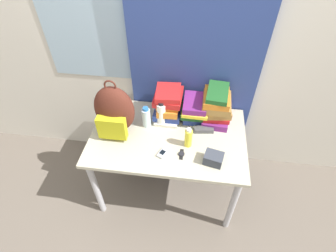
% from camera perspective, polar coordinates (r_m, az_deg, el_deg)
% --- Properties ---
extents(ground_plane, '(12.00, 12.00, 0.00)m').
position_cam_1_polar(ground_plane, '(2.40, -1.26, -20.28)').
color(ground_plane, '#665B51').
extents(wall_back, '(6.00, 0.06, 2.50)m').
position_cam_1_polar(wall_back, '(2.06, 1.65, 18.12)').
color(wall_back, silver).
rests_on(wall_back, ground_plane).
extents(curtain_blue, '(1.01, 0.04, 2.50)m').
position_cam_1_polar(curtain_blue, '(2.00, 6.03, 17.07)').
color(curtain_blue, navy).
rests_on(curtain_blue, ground_plane).
extents(desk, '(1.19, 0.75, 0.70)m').
position_cam_1_polar(desk, '(2.08, 0.00, -3.62)').
color(desk, '#B7B299').
rests_on(desk, ground_plane).
extents(backpack, '(0.30, 0.23, 0.46)m').
position_cam_1_polar(backpack, '(1.96, -11.62, 3.14)').
color(backpack, '#512319').
rests_on(backpack, desk).
extents(book_stack_left, '(0.22, 0.29, 0.26)m').
position_cam_1_polar(book_stack_left, '(2.09, 0.06, 4.88)').
color(book_stack_left, silver).
rests_on(book_stack_left, desk).
extents(book_stack_center, '(0.22, 0.27, 0.19)m').
position_cam_1_polar(book_stack_center, '(2.10, 5.80, 3.74)').
color(book_stack_center, navy).
rests_on(book_stack_center, desk).
extents(book_stack_right, '(0.23, 0.29, 0.29)m').
position_cam_1_polar(book_stack_right, '(2.08, 10.49, 4.28)').
color(book_stack_right, '#6B2370').
rests_on(book_stack_right, desk).
extents(water_bottle, '(0.07, 0.07, 0.18)m').
position_cam_1_polar(water_bottle, '(2.04, -4.76, 1.91)').
color(water_bottle, silver).
rests_on(water_bottle, desk).
extents(sports_bottle, '(0.07, 0.07, 0.22)m').
position_cam_1_polar(sports_bottle, '(2.03, -1.45, 2.63)').
color(sports_bottle, white).
rests_on(sports_bottle, desk).
extents(sunscreen_bottle, '(0.05, 0.05, 0.17)m').
position_cam_1_polar(sunscreen_bottle, '(1.90, 4.47, -2.56)').
color(sunscreen_bottle, yellow).
rests_on(sunscreen_bottle, desk).
extents(cell_phone, '(0.08, 0.10, 0.02)m').
position_cam_1_polar(cell_phone, '(1.89, -1.20, -5.90)').
color(cell_phone, '#B7BCC6').
rests_on(cell_phone, desk).
extents(sunglasses_case, '(0.16, 0.08, 0.04)m').
position_cam_1_polar(sunglasses_case, '(2.05, 7.78, -0.77)').
color(sunglasses_case, '#47474C').
rests_on(sunglasses_case, desk).
extents(camera_pouch, '(0.15, 0.13, 0.08)m').
position_cam_1_polar(camera_pouch, '(1.85, 9.87, -6.96)').
color(camera_pouch, '#383D47').
rests_on(camera_pouch, desk).
extents(wristwatch, '(0.04, 0.10, 0.01)m').
position_cam_1_polar(wristwatch, '(1.89, 2.95, -6.12)').
color(wristwatch, black).
rests_on(wristwatch, desk).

